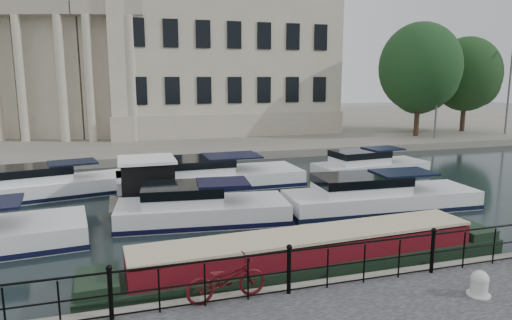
{
  "coord_description": "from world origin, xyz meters",
  "views": [
    {
      "loc": [
        -3.7,
        -11.64,
        5.58
      ],
      "look_at": [
        0.5,
        2.0,
        3.0
      ],
      "focal_mm": 32.0,
      "sensor_mm": 36.0,
      "label": 1
    }
  ],
  "objects_px": {
    "mooring_bollard": "(479,284)",
    "harbour_hut": "(147,184)",
    "bicycle": "(226,279)",
    "narrowboat": "(309,260)"
  },
  "relations": [
    {
      "from": "bicycle",
      "to": "mooring_bollard",
      "type": "bearing_deg",
      "value": -110.66
    },
    {
      "from": "mooring_bollard",
      "to": "narrowboat",
      "type": "xyz_separation_m",
      "value": [
        -2.77,
        3.49,
        -0.47
      ]
    },
    {
      "from": "bicycle",
      "to": "harbour_hut",
      "type": "bearing_deg",
      "value": 0.01
    },
    {
      "from": "bicycle",
      "to": "harbour_hut",
      "type": "height_order",
      "value": "harbour_hut"
    },
    {
      "from": "bicycle",
      "to": "mooring_bollard",
      "type": "xyz_separation_m",
      "value": [
        5.71,
        -1.54,
        -0.21
      ]
    },
    {
      "from": "mooring_bollard",
      "to": "harbour_hut",
      "type": "bearing_deg",
      "value": 118.99
    },
    {
      "from": "bicycle",
      "to": "narrowboat",
      "type": "bearing_deg",
      "value": -61.94
    },
    {
      "from": "narrowboat",
      "to": "harbour_hut",
      "type": "relative_size",
      "value": 3.89
    },
    {
      "from": "mooring_bollard",
      "to": "harbour_hut",
      "type": "xyz_separation_m",
      "value": [
        -6.74,
        12.17,
        0.12
      ]
    },
    {
      "from": "mooring_bollard",
      "to": "harbour_hut",
      "type": "relative_size",
      "value": 0.18
    }
  ]
}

